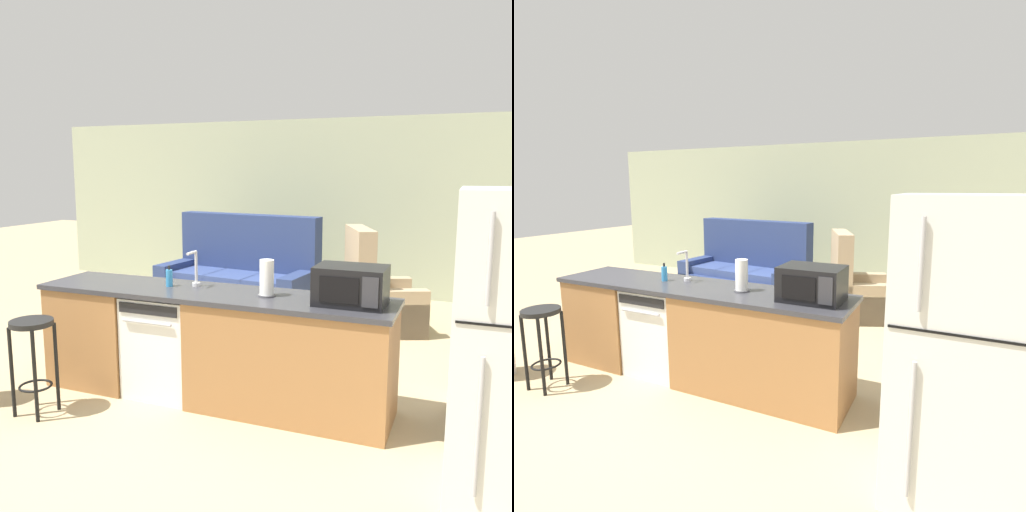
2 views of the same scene
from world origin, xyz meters
TOP-DOWN VIEW (x-y plane):
  - ground_plane at (0.00, 0.00)m, footprint 24.00×24.00m
  - wall_back at (0.30, 4.20)m, footprint 10.00×0.06m
  - kitchen_counter at (0.24, 0.00)m, footprint 2.94×0.66m
  - dishwasher at (-0.25, -0.00)m, footprint 0.58×0.61m
  - stove_range at (2.35, 0.55)m, footprint 0.76×0.68m
  - microwave at (1.28, -0.00)m, footprint 0.50×0.37m
  - sink_faucet at (-0.04, 0.11)m, footprint 0.07×0.18m
  - paper_towel_roll at (0.63, 0.01)m, footprint 0.14×0.14m
  - soap_bottle at (-0.25, 0.03)m, footprint 0.06×0.06m
  - bar_stool at (-0.98, -0.75)m, footprint 0.32×0.32m
  - couch at (-0.73, 2.60)m, footprint 2.09×1.13m
  - armchair at (1.05, 2.45)m, footprint 1.07×1.09m

SIDE VIEW (x-z plane):
  - ground_plane at x=0.00m, z-range 0.00..0.00m
  - armchair at x=1.05m, z-range -0.25..0.95m
  - couch at x=-0.73m, z-range -0.24..1.03m
  - kitchen_counter at x=0.24m, z-range -0.03..0.87m
  - dishwasher at x=-0.25m, z-range 0.00..0.84m
  - stove_range at x=2.35m, z-range 0.00..0.90m
  - bar_stool at x=-0.98m, z-range 0.17..0.91m
  - soap_bottle at x=-0.25m, z-range 0.88..1.06m
  - sink_faucet at x=-0.04m, z-range 0.88..1.18m
  - paper_towel_roll at x=0.63m, z-range 0.90..1.18m
  - microwave at x=1.28m, z-range 0.90..1.18m
  - wall_back at x=0.30m, z-range 0.00..2.60m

